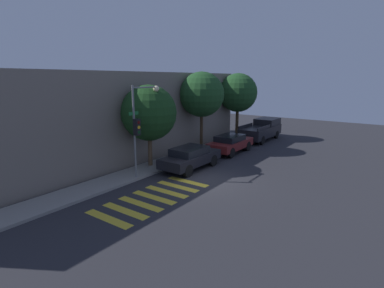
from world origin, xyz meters
TOP-DOWN VIEW (x-y plane):
  - ground_plane at (0.00, 0.00)m, footprint 60.00×60.00m
  - sidewalk at (0.00, 4.17)m, footprint 26.00×1.95m
  - building_row at (0.00, 8.55)m, footprint 26.00×6.00m
  - crosswalk at (-3.40, 0.80)m, footprint 6.01×2.60m
  - traffic_light_pole at (-1.55, 3.37)m, footprint 2.40×0.56m
  - sedan_near_corner at (1.43, 2.10)m, footprint 4.51×1.85m
  - sedan_middle at (6.70, 2.10)m, footprint 4.38×1.87m
  - pickup_truck at (12.85, 2.10)m, footprint 5.55×2.02m
  - tree_near_corner at (0.22, 4.43)m, footprint 3.51×3.51m
  - tree_midblock at (6.16, 4.43)m, footprint 3.50×3.50m
  - tree_far_end at (12.30, 4.43)m, footprint 3.62×3.62m

SIDE VIEW (x-z plane):
  - ground_plane at x=0.00m, z-range 0.00..0.00m
  - crosswalk at x=-3.40m, z-range 0.00..0.00m
  - sidewalk at x=0.00m, z-range 0.00..0.14m
  - sedan_middle at x=6.70m, z-range 0.07..1.46m
  - sedan_near_corner at x=1.43m, z-range 0.06..1.50m
  - pickup_truck at x=12.85m, z-range 0.03..1.92m
  - building_row at x=0.00m, z-range 0.00..6.09m
  - traffic_light_pole at x=-1.55m, z-range 0.81..6.13m
  - tree_near_corner at x=0.22m, z-range 0.89..6.19m
  - tree_far_end at x=12.30m, z-range 1.25..7.39m
  - tree_midblock at x=6.16m, z-range 1.33..7.51m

